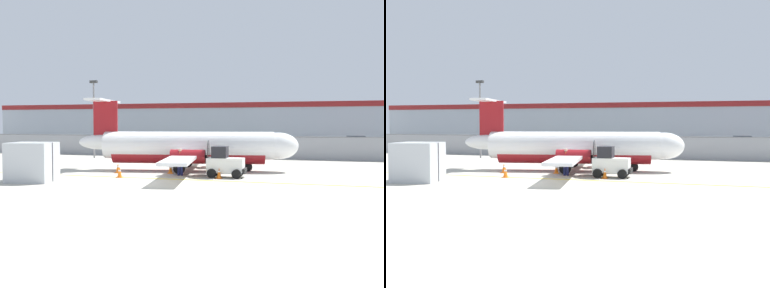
# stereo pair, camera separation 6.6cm
# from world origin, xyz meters

# --- Properties ---
(ground_plane) EXTENTS (140.00, 140.00, 0.01)m
(ground_plane) POSITION_xyz_m (0.00, 2.00, 0.00)
(ground_plane) COLOR #B7B2A3
(perimeter_fence) EXTENTS (98.00, 0.10, 2.10)m
(perimeter_fence) POSITION_xyz_m (0.00, 18.00, 1.12)
(perimeter_fence) COLOR gray
(perimeter_fence) RESTS_ON ground
(parking_lot_strip) EXTENTS (98.00, 17.00, 0.12)m
(parking_lot_strip) POSITION_xyz_m (0.00, 29.50, 0.06)
(parking_lot_strip) COLOR #38383A
(parking_lot_strip) RESTS_ON ground
(background_building) EXTENTS (91.00, 8.10, 6.50)m
(background_building) POSITION_xyz_m (0.00, 47.99, 3.26)
(background_building) COLOR #A8B2BC
(background_building) RESTS_ON ground
(commuter_airplane) EXTENTS (15.27, 16.04, 4.92)m
(commuter_airplane) POSITION_xyz_m (1.39, 6.64, 1.60)
(commuter_airplane) COLOR white
(commuter_airplane) RESTS_ON ground
(baggage_tug) EXTENTS (2.35, 1.42, 1.88)m
(baggage_tug) POSITION_xyz_m (4.29, 3.77, 0.86)
(baggage_tug) COLOR silver
(baggage_tug) RESTS_ON ground
(ground_crew_worker) EXTENTS (0.55, 0.37, 1.70)m
(ground_crew_worker) POSITION_xyz_m (1.44, 3.80, 0.95)
(ground_crew_worker) COLOR #191E4C
(ground_crew_worker) RESTS_ON ground
(cargo_container) EXTENTS (2.69, 2.36, 2.20)m
(cargo_container) POSITION_xyz_m (-5.77, -1.05, 1.10)
(cargo_container) COLOR #B7BCC1
(cargo_container) RESTS_ON ground
(traffic_cone_near_left) EXTENTS (0.36, 0.36, 0.64)m
(traffic_cone_near_left) POSITION_xyz_m (-2.95, 4.03, 0.31)
(traffic_cone_near_left) COLOR orange
(traffic_cone_near_left) RESTS_ON ground
(traffic_cone_near_right) EXTENTS (0.36, 0.36, 0.64)m
(traffic_cone_near_right) POSITION_xyz_m (0.48, 4.70, 0.31)
(traffic_cone_near_right) COLOR orange
(traffic_cone_near_right) RESTS_ON ground
(traffic_cone_far_left) EXTENTS (0.36, 0.36, 0.64)m
(traffic_cone_far_left) POSITION_xyz_m (-1.80, 1.89, 0.31)
(traffic_cone_far_left) COLOR orange
(traffic_cone_far_left) RESTS_ON ground
(traffic_cone_far_right) EXTENTS (0.36, 0.36, 0.64)m
(traffic_cone_far_right) POSITION_xyz_m (4.08, 3.10, 0.31)
(traffic_cone_far_right) COLOR orange
(traffic_cone_far_right) RESTS_ON ground
(parked_car_0) EXTENTS (4.26, 2.13, 1.58)m
(parked_car_0) POSITION_xyz_m (-15.20, 32.06, 0.89)
(parked_car_0) COLOR #B28C19
(parked_car_0) RESTS_ON parking_lot_strip
(parked_car_1) EXTENTS (4.37, 2.38, 1.58)m
(parked_car_1) POSITION_xyz_m (-11.35, 30.47, 0.89)
(parked_car_1) COLOR silver
(parked_car_1) RESTS_ON parking_lot_strip
(parked_car_2) EXTENTS (4.25, 2.11, 1.58)m
(parked_car_2) POSITION_xyz_m (-5.53, 33.24, 0.89)
(parked_car_2) COLOR #19662D
(parked_car_2) RESTS_ON parking_lot_strip
(parked_car_3) EXTENTS (4.20, 2.01, 1.58)m
(parked_car_3) POSITION_xyz_m (-3.24, 27.77, 0.89)
(parked_car_3) COLOR silver
(parked_car_3) RESTS_ON parking_lot_strip
(parked_car_4) EXTENTS (4.33, 2.29, 1.58)m
(parked_car_4) POSITION_xyz_m (2.23, 31.10, 0.89)
(parked_car_4) COLOR silver
(parked_car_4) RESTS_ON parking_lot_strip
(parked_car_5) EXTENTS (4.32, 2.27, 1.58)m
(parked_car_5) POSITION_xyz_m (7.55, 26.35, 0.89)
(parked_car_5) COLOR red
(parked_car_5) RESTS_ON parking_lot_strip
(parked_car_6) EXTENTS (4.21, 2.02, 1.58)m
(parked_car_6) POSITION_xyz_m (10.50, 30.61, 0.89)
(parked_car_6) COLOR silver
(parked_car_6) RESTS_ON parking_lot_strip
(parked_car_7) EXTENTS (4.29, 2.18, 1.58)m
(parked_car_7) POSITION_xyz_m (14.54, 35.36, 0.89)
(parked_car_7) COLOR red
(parked_car_7) RESTS_ON parking_lot_strip
(apron_light_pole) EXTENTS (0.70, 0.30, 7.27)m
(apron_light_pole) POSITION_xyz_m (-10.43, 14.41, 4.30)
(apron_light_pole) COLOR slate
(apron_light_pole) RESTS_ON ground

